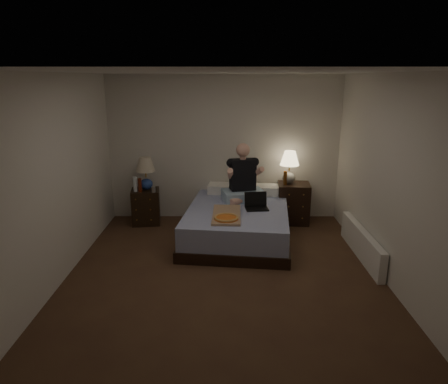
{
  "coord_description": "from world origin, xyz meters",
  "views": [
    {
      "loc": [
        0.01,
        -4.62,
        2.44
      ],
      "look_at": [
        0.0,
        0.9,
        0.85
      ],
      "focal_mm": 32.0,
      "sensor_mm": 36.0,
      "label": 1
    }
  ],
  "objects_px": {
    "lamp_left": "(146,174)",
    "pizza_box": "(226,219)",
    "beer_bottle_right": "(285,178)",
    "lamp_right": "(289,167)",
    "water_bottle": "(135,184)",
    "soda_can": "(154,189)",
    "nightstand_right": "(293,203)",
    "beer_bottle_left": "(140,185)",
    "nightstand_left": "(146,206)",
    "radiator": "(361,243)",
    "bed": "(238,223)",
    "person": "(244,172)",
    "laptop": "(257,202)"
  },
  "relations": [
    {
      "from": "lamp_right",
      "to": "nightstand_right",
      "type": "bearing_deg",
      "value": -15.46
    },
    {
      "from": "radiator",
      "to": "lamp_left",
      "type": "bearing_deg",
      "value": 157.27
    },
    {
      "from": "lamp_left",
      "to": "beer_bottle_right",
      "type": "height_order",
      "value": "lamp_left"
    },
    {
      "from": "soda_can",
      "to": "person",
      "type": "relative_size",
      "value": 0.11
    },
    {
      "from": "lamp_left",
      "to": "lamp_right",
      "type": "distance_m",
      "value": 2.43
    },
    {
      "from": "nightstand_left",
      "to": "laptop",
      "type": "bearing_deg",
      "value": -29.9
    },
    {
      "from": "lamp_left",
      "to": "pizza_box",
      "type": "xyz_separation_m",
      "value": [
        1.35,
        -1.29,
        -0.34
      ]
    },
    {
      "from": "lamp_right",
      "to": "beer_bottle_left",
      "type": "distance_m",
      "value": 2.53
    },
    {
      "from": "nightstand_right",
      "to": "beer_bottle_left",
      "type": "xyz_separation_m",
      "value": [
        -2.6,
        -0.18,
        0.37
      ]
    },
    {
      "from": "water_bottle",
      "to": "laptop",
      "type": "relative_size",
      "value": 0.74
    },
    {
      "from": "nightstand_right",
      "to": "laptop",
      "type": "distance_m",
      "value": 1.11
    },
    {
      "from": "lamp_left",
      "to": "pizza_box",
      "type": "bearing_deg",
      "value": -43.67
    },
    {
      "from": "soda_can",
      "to": "pizza_box",
      "type": "bearing_deg",
      "value": -43.03
    },
    {
      "from": "nightstand_left",
      "to": "laptop",
      "type": "xyz_separation_m",
      "value": [
        1.85,
        -0.75,
        0.32
      ]
    },
    {
      "from": "soda_can",
      "to": "radiator",
      "type": "distance_m",
      "value": 3.35
    },
    {
      "from": "lamp_right",
      "to": "water_bottle",
      "type": "height_order",
      "value": "lamp_right"
    },
    {
      "from": "beer_bottle_left",
      "to": "beer_bottle_right",
      "type": "relative_size",
      "value": 1.0
    },
    {
      "from": "water_bottle",
      "to": "nightstand_left",
      "type": "bearing_deg",
      "value": 37.13
    },
    {
      "from": "bed",
      "to": "lamp_right",
      "type": "bearing_deg",
      "value": 46.62
    },
    {
      "from": "lamp_right",
      "to": "radiator",
      "type": "height_order",
      "value": "lamp_right"
    },
    {
      "from": "bed",
      "to": "nightstand_left",
      "type": "distance_m",
      "value": 1.7
    },
    {
      "from": "nightstand_right",
      "to": "lamp_left",
      "type": "xyz_separation_m",
      "value": [
        -2.52,
        -0.05,
        0.53
      ]
    },
    {
      "from": "bed",
      "to": "beer_bottle_left",
      "type": "distance_m",
      "value": 1.77
    },
    {
      "from": "soda_can",
      "to": "nightstand_right",
      "type": "bearing_deg",
      "value": 5.22
    },
    {
      "from": "lamp_left",
      "to": "water_bottle",
      "type": "distance_m",
      "value": 0.25
    },
    {
      "from": "water_bottle",
      "to": "laptop",
      "type": "distance_m",
      "value": 2.09
    },
    {
      "from": "nightstand_left",
      "to": "person",
      "type": "relative_size",
      "value": 0.65
    },
    {
      "from": "bed",
      "to": "radiator",
      "type": "relative_size",
      "value": 1.26
    },
    {
      "from": "lamp_left",
      "to": "laptop",
      "type": "distance_m",
      "value": 1.99
    },
    {
      "from": "nightstand_right",
      "to": "soda_can",
      "type": "relative_size",
      "value": 6.91
    },
    {
      "from": "lamp_right",
      "to": "beer_bottle_right",
      "type": "bearing_deg",
      "value": -133.85
    },
    {
      "from": "soda_can",
      "to": "beer_bottle_right",
      "type": "bearing_deg",
      "value": 4.26
    },
    {
      "from": "water_bottle",
      "to": "nightstand_right",
      "type": "bearing_deg",
      "value": 3.45
    },
    {
      "from": "water_bottle",
      "to": "soda_can",
      "type": "xyz_separation_m",
      "value": [
        0.31,
        -0.05,
        -0.07
      ]
    },
    {
      "from": "lamp_right",
      "to": "pizza_box",
      "type": "relative_size",
      "value": 0.74
    },
    {
      "from": "beer_bottle_left",
      "to": "laptop",
      "type": "bearing_deg",
      "value": -18.39
    },
    {
      "from": "water_bottle",
      "to": "pizza_box",
      "type": "distance_m",
      "value": 1.93
    },
    {
      "from": "bed",
      "to": "lamp_right",
      "type": "relative_size",
      "value": 3.6
    },
    {
      "from": "lamp_left",
      "to": "person",
      "type": "height_order",
      "value": "person"
    },
    {
      "from": "lamp_left",
      "to": "beer_bottle_right",
      "type": "distance_m",
      "value": 2.36
    },
    {
      "from": "person",
      "to": "radiator",
      "type": "bearing_deg",
      "value": -45.67
    },
    {
      "from": "beer_bottle_left",
      "to": "beer_bottle_right",
      "type": "height_order",
      "value": "beer_bottle_right"
    },
    {
      "from": "water_bottle",
      "to": "pizza_box",
      "type": "relative_size",
      "value": 0.33
    },
    {
      "from": "nightstand_left",
      "to": "nightstand_right",
      "type": "height_order",
      "value": "nightstand_right"
    },
    {
      "from": "nightstand_left",
      "to": "pizza_box",
      "type": "xyz_separation_m",
      "value": [
        1.38,
        -1.28,
        0.24
      ]
    },
    {
      "from": "bed",
      "to": "nightstand_left",
      "type": "bearing_deg",
      "value": 163.77
    },
    {
      "from": "nightstand_left",
      "to": "beer_bottle_right",
      "type": "xyz_separation_m",
      "value": [
        2.38,
        0.01,
        0.51
      ]
    },
    {
      "from": "nightstand_right",
      "to": "beer_bottle_left",
      "type": "height_order",
      "value": "beer_bottle_left"
    },
    {
      "from": "water_bottle",
      "to": "beer_bottle_right",
      "type": "bearing_deg",
      "value": 2.5
    },
    {
      "from": "bed",
      "to": "person",
      "type": "xyz_separation_m",
      "value": [
        0.1,
        0.38,
        0.72
      ]
    }
  ]
}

